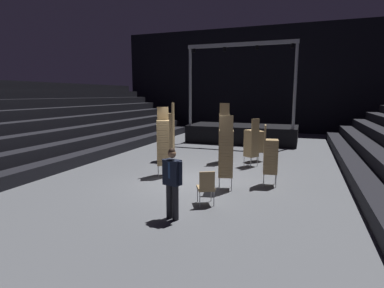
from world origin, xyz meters
name	(u,v)px	position (x,y,z in m)	size (l,w,h in m)	color
ground_plane	(192,182)	(0.00, 0.00, -0.05)	(22.00, 30.00, 0.10)	#515459
arena_end_wall	(258,80)	(0.00, 15.00, 4.00)	(22.00, 0.30, 8.00)	black
bleacher_bank_left	(32,120)	(-8.00, 1.00, 1.80)	(6.00, 24.00, 3.60)	black
stage_riser	(242,132)	(0.00, 9.18, 0.62)	(6.46, 2.98, 5.76)	black
man_with_tie	(172,180)	(0.69, -3.23, 0.96)	(0.57, 0.32, 1.71)	black
chair_stack_front_left	(270,156)	(2.55, 0.36, 0.98)	(0.50, 0.50, 1.96)	#B2B5BA
chair_stack_front_right	(224,133)	(0.31, 3.24, 1.28)	(0.54, 0.54, 2.56)	#B2B5BA
chair_stack_mid_left	(169,132)	(-2.10, 2.84, 1.28)	(0.52, 0.52, 2.56)	#B2B5BA
chair_stack_mid_right	(226,153)	(1.31, -0.52, 1.15)	(0.53, 0.53, 2.31)	#B2B5BA
chair_stack_mid_centre	(251,143)	(1.55, 2.86, 0.98)	(0.61, 0.61, 1.96)	#B2B5BA
chair_stack_rear_left	(258,141)	(1.67, 4.00, 0.90)	(0.62, 0.62, 1.79)	#B2B5BA
chair_stack_rear_right	(163,142)	(-1.20, 0.31, 1.24)	(0.58, 0.58, 2.48)	#B2B5BA
loose_chair_near_man	(206,186)	(1.16, -2.06, 0.53)	(0.59, 0.59, 0.95)	#B2B5BA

